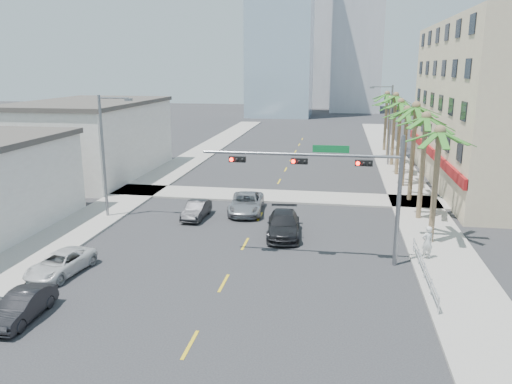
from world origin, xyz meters
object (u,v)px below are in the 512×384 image
Objects in this scene: car_parked_far at (61,263)px; car_lane_left at (196,210)px; traffic_signal_mast at (341,176)px; car_parked_mid at (22,306)px; car_lane_right at (284,224)px; car_lane_center at (246,203)px; pedestrian at (427,242)px.

car_lane_left is at bearing 76.26° from car_parked_far.
car_parked_mid is (-13.72, -9.15, -4.43)m from traffic_signal_mast.
car_parked_mid is 16.69m from car_lane_right.
car_parked_mid is 19.35m from car_lane_center.
traffic_signal_mast reaches higher than car_lane_right.
car_parked_mid is 21.40m from pedestrian.
car_lane_left reaches higher than car_parked_mid.
car_parked_mid reaches higher than car_parked_far.
car_lane_right reaches higher than car_lane_left.
car_parked_mid is 0.73× the size of car_lane_right.
pedestrian reaches higher than car_parked_far.
car_lane_center is (6.71, 18.15, 0.11)m from car_parked_mid.
car_lane_center is at bearing 119.62° from car_lane_right.
traffic_signal_mast is 2.09× the size of car_lane_center.
car_lane_center is (3.37, 2.04, 0.10)m from car_lane_left.
car_parked_far is 2.24× the size of pedestrian.
traffic_signal_mast is 6.93m from car_lane_right.
car_parked_far is 1.12× the size of car_lane_left.
car_parked_mid is 16.45m from car_lane_left.
traffic_signal_mast reaches higher than pedestrian.
traffic_signal_mast is 2.56× the size of car_parked_far.
car_lane_left is (4.37, 11.19, 0.03)m from car_parked_far.
pedestrian is (12.10, -7.96, 0.38)m from car_lane_center.
car_parked_far is at bearing -125.12° from car_lane_center.
traffic_signal_mast reaches higher than car_parked_far.
car_lane_right reaches higher than car_parked_mid.
pedestrian is at bearing 22.48° from car_parked_far.
car_lane_center is 14.49m from pedestrian.
car_parked_mid is at bearing -100.49° from car_lane_left.
car_parked_mid is at bearing -146.30° from traffic_signal_mast.
car_lane_right is at bearing -42.62° from pedestrian.
car_parked_far is at bearing -110.12° from car_lane_left.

